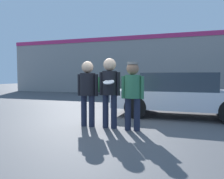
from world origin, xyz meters
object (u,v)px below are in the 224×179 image
Objects in this scene: person_left at (88,87)px; person_middle_with_frisbee at (110,86)px; parked_car_near at (180,94)px; person_right at (133,90)px; shrub at (104,85)px.

person_left is 0.97× the size of person_middle_with_frisbee.
person_middle_with_frisbee is 2.79m from parked_car_near.
person_middle_with_frisbee is 0.60m from person_right.
person_right is 2.53m from parked_car_near.
shrub is at bearing 111.35° from person_middle_with_frisbee.
parked_car_near is 3.06× the size of shrub.
person_middle_with_frisbee is at bearing -126.03° from parked_car_near.
parked_car_near is at bearing 45.29° from person_left.
parked_car_near is at bearing -54.16° from shrub.
person_right is at bearing -2.70° from person_left.
shrub is at bearing 125.84° from parked_car_near.
shrub is at bearing 114.16° from person_right.
person_middle_with_frisbee is (0.59, 0.01, 0.04)m from person_left.
person_right is 10.80m from shrub.
person_middle_with_frisbee is 1.26× the size of shrub.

